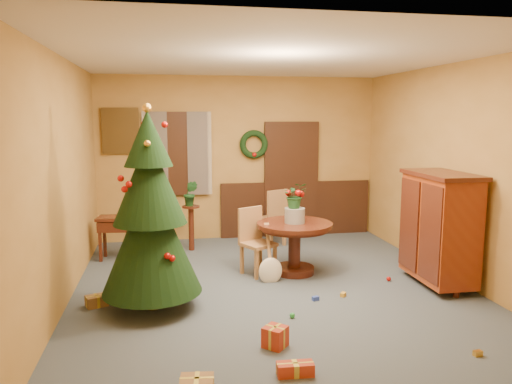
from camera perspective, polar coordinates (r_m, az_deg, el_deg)
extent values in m
plane|color=#394253|center=(6.62, 1.76, -10.70)|extent=(5.50, 5.50, 0.00)
plane|color=silver|center=(6.29, 1.89, 15.09)|extent=(5.50, 5.50, 0.00)
plane|color=olive|center=(8.99, -1.91, 3.89)|extent=(5.00, 0.00, 5.00)
plane|color=olive|center=(3.68, 10.94, -3.13)|extent=(5.00, 0.00, 5.00)
plane|color=olive|center=(6.26, -21.15, 1.25)|extent=(0.00, 5.50, 5.50)
plane|color=olive|center=(7.24, 21.54, 2.15)|extent=(0.00, 5.50, 5.50)
cube|color=black|center=(9.29, 4.58, -1.90)|extent=(2.80, 0.06, 1.00)
cube|color=black|center=(9.17, 4.04, 1.45)|extent=(1.00, 0.08, 2.10)
cube|color=white|center=(9.20, 3.99, 1.17)|extent=(0.80, 0.03, 1.90)
cube|color=black|center=(8.83, -8.96, 4.36)|extent=(1.05, 0.08, 1.45)
cube|color=white|center=(8.86, -8.96, 4.37)|extent=(0.88, 0.03, 1.25)
cube|color=white|center=(8.78, -11.43, 4.27)|extent=(0.42, 0.02, 1.45)
cube|color=white|center=(8.80, -6.47, 4.39)|extent=(0.42, 0.02, 1.45)
torus|color=black|center=(8.93, -0.24, 5.47)|extent=(0.51, 0.11, 0.51)
cube|color=#4C3819|center=(8.85, -15.22, 6.76)|extent=(0.62, 0.05, 0.78)
cube|color=gray|center=(8.88, -15.21, 6.77)|extent=(0.48, 0.02, 0.62)
cylinder|color=black|center=(6.98, 4.44, -3.74)|extent=(1.06, 1.06, 0.06)
cylinder|color=black|center=(7.00, 4.43, -4.20)|extent=(0.94, 0.94, 0.04)
cylinder|color=black|center=(7.06, 4.41, -6.44)|extent=(0.17, 0.17, 0.59)
cylinder|color=black|center=(7.15, 4.38, -8.85)|extent=(0.57, 0.57, 0.09)
cylinder|color=slate|center=(6.96, 4.45, -2.68)|extent=(0.28, 0.28, 0.21)
imported|color=#1E4C23|center=(6.91, 4.48, -0.38)|extent=(0.32, 0.28, 0.36)
cube|color=#9D643E|center=(6.97, 0.26, -5.99)|extent=(0.55, 0.55, 0.05)
cube|color=#9D643E|center=(7.05, -0.67, -3.65)|extent=(0.37, 0.22, 0.48)
cube|color=#9D643E|center=(7.25, 0.46, -7.26)|extent=(0.06, 0.06, 0.41)
cube|color=#9D643E|center=(7.06, -1.63, -7.71)|extent=(0.06, 0.06, 0.41)
cube|color=#9D643E|center=(7.01, 2.15, -7.83)|extent=(0.06, 0.06, 0.41)
cube|color=#9D643E|center=(6.81, 0.04, -8.32)|extent=(0.06, 0.06, 0.41)
cube|color=#9D643E|center=(8.54, 1.63, -3.11)|extent=(0.57, 0.57, 0.05)
cube|color=#9D643E|center=(8.34, 2.48, -1.49)|extent=(0.39, 0.23, 0.51)
cube|color=#9D643E|center=(8.36, 1.46, -5.04)|extent=(0.06, 0.06, 0.43)
cube|color=#9D643E|center=(8.57, 3.24, -4.70)|extent=(0.06, 0.06, 0.43)
cube|color=#9D643E|center=(8.62, 0.01, -4.62)|extent=(0.06, 0.06, 0.43)
cube|color=#9D643E|center=(8.83, 1.77, -4.30)|extent=(0.06, 0.06, 0.43)
cylinder|color=black|center=(8.31, -7.40, -4.18)|extent=(0.09, 0.09, 0.72)
cylinder|color=black|center=(8.23, -7.45, -1.68)|extent=(0.29, 0.29, 0.03)
imported|color=#19471E|center=(8.20, -7.48, -0.15)|extent=(0.27, 0.24, 0.42)
cylinder|color=#382111|center=(5.98, -11.69, -11.77)|extent=(0.14, 0.14, 0.25)
cone|color=black|center=(5.77, -11.92, -4.76)|extent=(1.13, 1.13, 1.34)
cone|color=black|center=(5.66, -12.11, 1.34)|extent=(0.82, 0.82, 0.98)
cone|color=black|center=(5.62, -12.26, 6.02)|extent=(0.54, 0.54, 0.62)
sphere|color=gold|center=(5.62, -12.37, 9.38)|extent=(0.10, 0.10, 0.10)
cube|color=black|center=(7.94, -15.02, -2.89)|extent=(0.80, 0.47, 0.04)
cube|color=black|center=(7.96, -14.99, -3.70)|extent=(0.75, 0.43, 0.16)
cube|color=black|center=(8.05, -17.20, -5.29)|extent=(0.08, 0.27, 0.62)
cube|color=black|center=(7.99, -12.64, -5.20)|extent=(0.08, 0.27, 0.62)
cube|color=#501709|center=(6.89, 20.22, -3.87)|extent=(0.56, 1.10, 1.35)
cube|color=black|center=(6.78, 20.53, 1.87)|extent=(0.63, 1.17, 0.05)
cylinder|color=black|center=(6.70, 21.92, -10.66)|extent=(0.08, 0.08, 0.10)
cylinder|color=black|center=(7.45, 18.13, -8.53)|extent=(0.08, 0.08, 0.10)
cube|color=#9C2B14|center=(4.98, 2.20, -16.21)|extent=(0.28, 0.28, 0.20)
cube|color=gold|center=(4.98, 2.20, -16.21)|extent=(0.17, 0.16, 0.20)
cube|color=gold|center=(4.98, 2.20, -16.21)|extent=(0.16, 0.17, 0.20)
cube|color=brown|center=(6.23, -17.74, -11.76)|extent=(0.28, 0.24, 0.13)
cube|color=gold|center=(6.23, -17.74, -11.76)|extent=(0.23, 0.11, 0.13)
cube|color=gold|center=(6.23, -17.74, -11.76)|extent=(0.10, 0.17, 0.13)
cube|color=#9C2B14|center=(4.53, 4.50, -19.53)|extent=(0.32, 0.15, 0.11)
cube|color=gold|center=(4.53, 4.50, -19.53)|extent=(0.32, 0.04, 0.11)
cube|color=gold|center=(4.53, 4.50, -19.53)|extent=(0.05, 0.13, 0.11)
cube|color=#2740A9|center=(6.17, 6.81, -11.99)|extent=(0.09, 0.07, 0.05)
sphere|color=green|center=(5.65, 4.17, -13.89)|extent=(0.06, 0.06, 0.06)
cube|color=gold|center=(6.35, 9.93, -11.47)|extent=(0.09, 0.09, 0.05)
sphere|color=#BA120C|center=(7.03, 14.92, -9.57)|extent=(0.06, 0.06, 0.06)
cube|color=gold|center=(5.26, 24.01, -16.49)|extent=(0.09, 0.06, 0.05)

